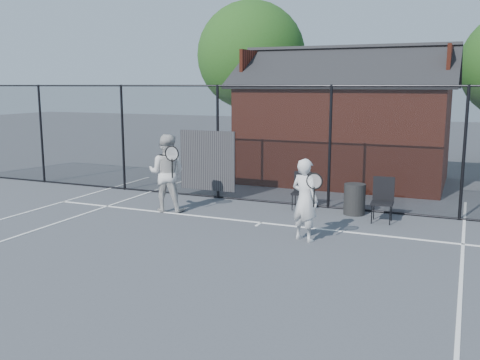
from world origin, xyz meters
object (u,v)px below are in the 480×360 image
at_px(player_back, 167,173).
at_px(player_front, 305,200).
at_px(clubhouse, 345,130).
at_px(waste_bin, 355,199).
at_px(chair_left, 301,192).
at_px(chair_right, 382,201).

bearing_deg(player_back, player_front, -16.26).
xyz_separation_m(clubhouse, player_back, (-2.98, -5.82, -0.68)).
distance_m(player_front, waste_bin, 2.59).
relative_size(chair_left, waste_bin, 1.22).
bearing_deg(clubhouse, player_front, -83.85).
height_order(clubhouse, player_back, clubhouse).
xyz_separation_m(player_front, chair_right, (1.18, 2.01, -0.33)).
relative_size(player_front, player_back, 0.87).
xyz_separation_m(clubhouse, waste_bin, (1.22, -4.40, -1.24)).
distance_m(clubhouse, chair_left, 4.55).
height_order(player_back, chair_right, player_back).
bearing_deg(waste_bin, clubhouse, 105.48).
height_order(player_back, chair_left, player_back).
bearing_deg(player_front, player_back, 163.74).
bearing_deg(clubhouse, chair_right, -68.59).
xyz_separation_m(clubhouse, chair_right, (1.92, -4.90, -1.12)).
bearing_deg(player_back, clubhouse, 62.89).
bearing_deg(chair_left, chair_right, -19.35).
height_order(player_front, player_back, player_back).
relative_size(player_front, waste_bin, 2.22).
relative_size(player_back, waste_bin, 2.55).
xyz_separation_m(player_front, player_back, (-3.72, 1.09, 0.12)).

